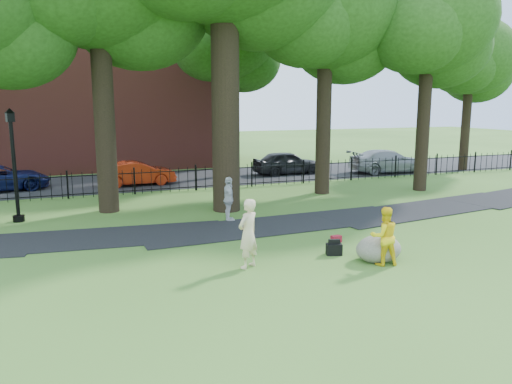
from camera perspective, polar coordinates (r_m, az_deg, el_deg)
name	(u,v)px	position (r m, az deg, el deg)	size (l,w,h in m)	color
ground	(304,260)	(14.17, 5.46, -7.71)	(120.00, 120.00, 0.00)	#3C6523
footpath	(280,225)	(17.97, 2.73, -3.80)	(36.00, 2.60, 0.03)	black
street	(178,179)	(29.01, -8.86, 1.48)	(80.00, 7.00, 0.02)	black
iron_fence	(196,178)	(25.07, -6.91, 1.55)	(44.00, 0.04, 1.20)	black
brick_building	(91,77)	(36.12, -18.32, 12.34)	(18.00, 8.00, 12.00)	brown
tree_row	(226,8)	(21.81, -3.44, 20.25)	(26.82, 7.96, 12.42)	black
woman	(248,234)	(13.21, -0.92, -4.77)	(0.68, 0.45, 1.87)	beige
man	(384,236)	(13.90, 14.44, -4.90)	(0.78, 0.61, 1.60)	yellow
pedestrian	(229,199)	(18.40, -3.13, -0.82)	(0.97, 0.40, 1.66)	silver
boulder	(379,247)	(14.34, 13.84, -6.13)	(1.33, 1.00, 0.78)	slate
lamppost	(14,167)	(20.12, -25.89, 2.59)	(0.41, 0.41, 4.15)	black
backpack	(334,249)	(14.67, 8.91, -6.49)	(0.44, 0.27, 0.33)	black
red_bag	(336,239)	(15.96, 9.15, -5.32)	(0.31, 0.20, 0.22)	maroon
red_sedan	(137,173)	(27.11, -13.42, 2.09)	(1.37, 3.92, 1.29)	#A5240C
navy_van	(0,178)	(27.79, -27.18, 1.42)	(2.12, 4.60, 1.28)	#0B123A
grey_car	(287,163)	(30.54, 3.56, 3.37)	(1.68, 4.18, 1.43)	black
silver_car	(388,161)	(32.27, 14.81, 3.42)	(2.00, 4.93, 1.43)	#93959B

